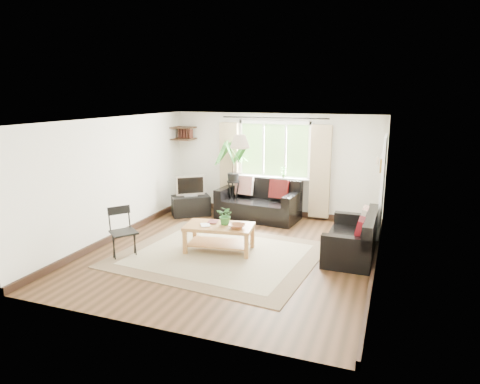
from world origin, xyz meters
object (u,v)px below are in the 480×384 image
(sofa_back, at_px, (258,201))
(sofa_right, at_px, (351,235))
(tv_stand, at_px, (191,206))
(palm_stand, at_px, (233,178))
(coffee_table, at_px, (219,238))
(folding_chair, at_px, (124,233))

(sofa_back, distance_m, sofa_right, 2.80)
(sofa_back, bearing_deg, tv_stand, -164.71)
(tv_stand, distance_m, palm_stand, 1.21)
(sofa_back, xyz_separation_m, coffee_table, (-0.02, -2.25, -0.18))
(palm_stand, bearing_deg, coffee_table, -74.86)
(sofa_back, height_order, palm_stand, palm_stand)
(coffee_table, xyz_separation_m, folding_chair, (-1.46, -0.85, 0.19))
(sofa_right, bearing_deg, sofa_back, -125.41)
(sofa_back, relative_size, tv_stand, 2.12)
(sofa_right, relative_size, coffee_table, 1.31)
(tv_stand, bearing_deg, sofa_back, -27.23)
(sofa_back, relative_size, palm_stand, 1.04)
(sofa_right, distance_m, folding_chair, 4.02)
(coffee_table, xyz_separation_m, palm_stand, (-0.64, 2.37, 0.64))
(coffee_table, height_order, tv_stand, coffee_table)
(sofa_right, bearing_deg, folding_chair, -68.29)
(coffee_table, bearing_deg, folding_chair, -149.95)
(folding_chair, bearing_deg, palm_stand, 22.96)
(sofa_back, xyz_separation_m, palm_stand, (-0.66, 0.11, 0.46))
(tv_stand, bearing_deg, palm_stand, -14.53)
(sofa_right, bearing_deg, coffee_table, -74.61)
(palm_stand, bearing_deg, sofa_back, -9.92)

